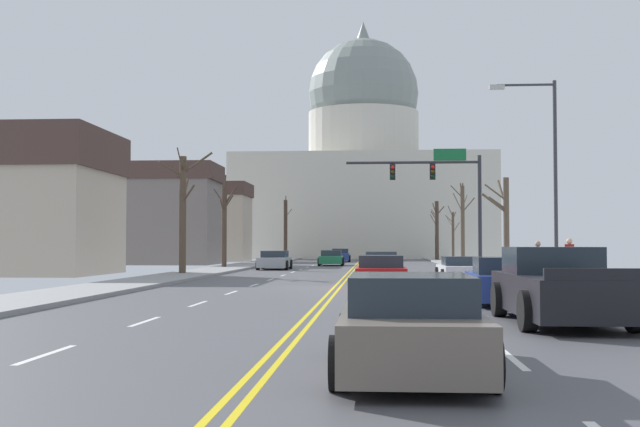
{
  "coord_description": "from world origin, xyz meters",
  "views": [
    {
      "loc": [
        1.5,
        -30.73,
        1.67
      ],
      "look_at": [
        -2.54,
        27.41,
        3.96
      ],
      "focal_mm": 44.65,
      "sensor_mm": 36.0,
      "label": 1
    }
  ],
  "objects_px": {
    "signal_gantry": "(442,184)",
    "sedan_near_05": "(409,326)",
    "sedan_near_00": "(381,265)",
    "pickup_truck_near_04": "(559,289)",
    "pedestrian_01": "(538,261)",
    "sedan_near_01": "(462,270)",
    "sedan_oncoming_02": "(340,256)",
    "sedan_near_03": "(503,282)",
    "street_lamp_right": "(546,163)",
    "sedan_oncoming_01": "(331,258)",
    "sedan_oncoming_00": "(275,261)",
    "bicycle_parked": "(537,274)",
    "sedan_near_02": "(381,274)",
    "pedestrian_00": "(570,259)"
  },
  "relations": [
    {
      "from": "sedan_near_00",
      "to": "bicycle_parked",
      "type": "height_order",
      "value": "sedan_near_00"
    },
    {
      "from": "pickup_truck_near_04",
      "to": "pedestrian_00",
      "type": "bearing_deg",
      "value": 75.54
    },
    {
      "from": "sedan_near_05",
      "to": "sedan_oncoming_02",
      "type": "distance_m",
      "value": 66.98
    },
    {
      "from": "sedan_near_00",
      "to": "pedestrian_01",
      "type": "distance_m",
      "value": 12.96
    },
    {
      "from": "bicycle_parked",
      "to": "sedan_near_02",
      "type": "bearing_deg",
      "value": -156.81
    },
    {
      "from": "sedan_near_01",
      "to": "bicycle_parked",
      "type": "relative_size",
      "value": 2.6
    },
    {
      "from": "signal_gantry",
      "to": "sedan_oncoming_01",
      "type": "xyz_separation_m",
      "value": [
        -7.46,
        16.84,
        -4.66
      ]
    },
    {
      "from": "pedestrian_01",
      "to": "sedan_oncoming_01",
      "type": "bearing_deg",
      "value": 106.66
    },
    {
      "from": "pedestrian_00",
      "to": "bicycle_parked",
      "type": "height_order",
      "value": "pedestrian_00"
    },
    {
      "from": "sedan_near_00",
      "to": "pedestrian_01",
      "type": "relative_size",
      "value": 2.62
    },
    {
      "from": "street_lamp_right",
      "to": "sedan_oncoming_00",
      "type": "height_order",
      "value": "street_lamp_right"
    },
    {
      "from": "sedan_near_00",
      "to": "sedan_near_02",
      "type": "bearing_deg",
      "value": -90.52
    },
    {
      "from": "sedan_oncoming_00",
      "to": "sedan_oncoming_01",
      "type": "xyz_separation_m",
      "value": [
        3.26,
        10.3,
        -0.03
      ]
    },
    {
      "from": "sedan_near_00",
      "to": "pedestrian_01",
      "type": "height_order",
      "value": "pedestrian_01"
    },
    {
      "from": "pickup_truck_near_04",
      "to": "sedan_near_00",
      "type": "bearing_deg",
      "value": 98.07
    },
    {
      "from": "signal_gantry",
      "to": "sedan_near_05",
      "type": "xyz_separation_m",
      "value": [
        -3.5,
        -36.35,
        -4.62
      ]
    },
    {
      "from": "signal_gantry",
      "to": "sedan_near_05",
      "type": "relative_size",
      "value": 1.72
    },
    {
      "from": "street_lamp_right",
      "to": "bicycle_parked",
      "type": "distance_m",
      "value": 4.78
    },
    {
      "from": "sedan_oncoming_02",
      "to": "sedan_near_03",
      "type": "bearing_deg",
      "value": -82.7
    },
    {
      "from": "pickup_truck_near_04",
      "to": "sedan_oncoming_02",
      "type": "distance_m",
      "value": 60.48
    },
    {
      "from": "sedan_near_00",
      "to": "sedan_oncoming_02",
      "type": "distance_m",
      "value": 34.98
    },
    {
      "from": "sedan_near_02",
      "to": "bicycle_parked",
      "type": "relative_size",
      "value": 2.63
    },
    {
      "from": "sedan_near_05",
      "to": "sedan_oncoming_02",
      "type": "bearing_deg",
      "value": 93.28
    },
    {
      "from": "street_lamp_right",
      "to": "sedan_near_05",
      "type": "relative_size",
      "value": 1.67
    },
    {
      "from": "sedan_near_02",
      "to": "sedan_near_03",
      "type": "height_order",
      "value": "sedan_near_03"
    },
    {
      "from": "pedestrian_00",
      "to": "pedestrian_01",
      "type": "xyz_separation_m",
      "value": [
        -0.92,
        1.15,
        -0.07
      ]
    },
    {
      "from": "sedan_near_01",
      "to": "sedan_near_05",
      "type": "relative_size",
      "value": 1.0
    },
    {
      "from": "street_lamp_right",
      "to": "sedan_near_01",
      "type": "relative_size",
      "value": 1.66
    },
    {
      "from": "pickup_truck_near_04",
      "to": "sedan_oncoming_00",
      "type": "distance_m",
      "value": 37.61
    },
    {
      "from": "sedan_oncoming_00",
      "to": "pedestrian_01",
      "type": "height_order",
      "value": "pedestrian_01"
    },
    {
      "from": "pedestrian_01",
      "to": "sedan_near_00",
      "type": "bearing_deg",
      "value": 117.18
    },
    {
      "from": "sedan_near_02",
      "to": "sedan_oncoming_00",
      "type": "height_order",
      "value": "sedan_near_02"
    },
    {
      "from": "sedan_near_03",
      "to": "pedestrian_00",
      "type": "xyz_separation_m",
      "value": [
        3.56,
        7.11,
        0.51
      ]
    },
    {
      "from": "sedan_near_03",
      "to": "street_lamp_right",
      "type": "bearing_deg",
      "value": 69.01
    },
    {
      "from": "street_lamp_right",
      "to": "sedan_oncoming_01",
      "type": "height_order",
      "value": "street_lamp_right"
    },
    {
      "from": "pickup_truck_near_04",
      "to": "sedan_oncoming_01",
      "type": "bearing_deg",
      "value": 99.1
    },
    {
      "from": "sedan_oncoming_00",
      "to": "bicycle_parked",
      "type": "relative_size",
      "value": 2.5
    },
    {
      "from": "sedan_near_01",
      "to": "pedestrian_01",
      "type": "relative_size",
      "value": 2.76
    },
    {
      "from": "sedan_near_05",
      "to": "sedan_near_01",
      "type": "bearing_deg",
      "value": 82.32
    },
    {
      "from": "sedan_near_05",
      "to": "sedan_oncoming_02",
      "type": "height_order",
      "value": "sedan_near_05"
    },
    {
      "from": "sedan_oncoming_00",
      "to": "sedan_oncoming_01",
      "type": "relative_size",
      "value": 0.98
    },
    {
      "from": "sedan_near_02",
      "to": "sedan_oncoming_01",
      "type": "distance_m",
      "value": 34.33
    },
    {
      "from": "sedan_near_05",
      "to": "street_lamp_right",
      "type": "bearing_deg",
      "value": 73.12
    },
    {
      "from": "sedan_oncoming_01",
      "to": "sedan_oncoming_02",
      "type": "distance_m",
      "value": 13.68
    },
    {
      "from": "street_lamp_right",
      "to": "sedan_oncoming_02",
      "type": "distance_m",
      "value": 48.51
    },
    {
      "from": "sedan_near_00",
      "to": "pickup_truck_near_04",
      "type": "height_order",
      "value": "pickup_truck_near_04"
    },
    {
      "from": "sedan_near_00",
      "to": "sedan_oncoming_00",
      "type": "height_order",
      "value": "sedan_near_00"
    },
    {
      "from": "sedan_near_00",
      "to": "pickup_truck_near_04",
      "type": "distance_m",
      "value": 25.51
    },
    {
      "from": "street_lamp_right",
      "to": "sedan_near_02",
      "type": "bearing_deg",
      "value": -175.74
    },
    {
      "from": "sedan_near_00",
      "to": "signal_gantry",
      "type": "bearing_deg",
      "value": 49.68
    }
  ]
}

